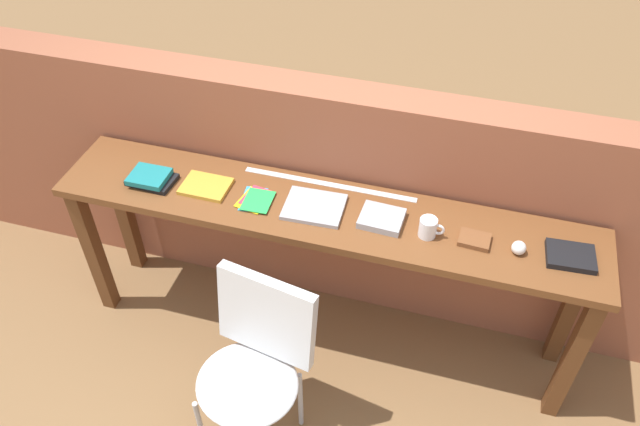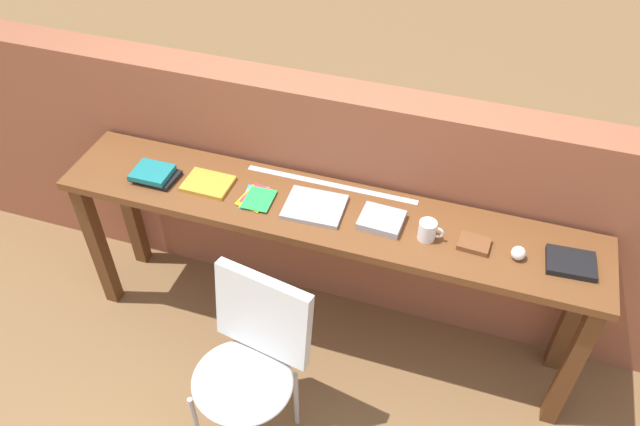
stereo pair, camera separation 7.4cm
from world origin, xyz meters
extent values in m
plane|color=brown|center=(0.00, 0.00, 0.00)|extent=(40.00, 40.00, 0.00)
cube|color=#935138|center=(0.00, 0.64, 0.65)|extent=(6.00, 0.20, 1.30)
cube|color=brown|center=(0.00, 0.30, 0.86)|extent=(2.50, 0.44, 0.04)
cube|color=#5B341A|center=(-1.19, 0.14, 0.42)|extent=(0.07, 0.07, 0.84)
cube|color=#5B341A|center=(1.19, 0.14, 0.42)|extent=(0.07, 0.07, 0.84)
cube|color=#5B341A|center=(-1.19, 0.46, 0.42)|extent=(0.07, 0.07, 0.84)
cube|color=#5B341A|center=(1.19, 0.46, 0.42)|extent=(0.07, 0.07, 0.84)
ellipsoid|color=silver|center=(-0.14, -0.39, 0.45)|extent=(0.51, 0.49, 0.08)
cube|color=silver|center=(-0.10, -0.20, 0.69)|extent=(0.45, 0.18, 0.40)
cylinder|color=#B2B2B7|center=(-0.33, -0.51, 0.21)|extent=(0.02, 0.02, 0.41)
cylinder|color=#B2B2B7|center=(-0.27, -0.20, 0.21)|extent=(0.02, 0.02, 0.41)
cylinder|color=#B2B2B7|center=(0.05, -0.26, 0.21)|extent=(0.02, 0.02, 0.41)
cube|color=black|center=(-0.82, 0.26, 0.89)|extent=(0.22, 0.16, 0.02)
cube|color=#19757A|center=(-0.83, 0.25, 0.92)|extent=(0.18, 0.15, 0.03)
cube|color=gold|center=(-0.56, 0.29, 0.89)|extent=(0.22, 0.17, 0.02)
cube|color=#3399D8|center=(-0.32, 0.27, 0.88)|extent=(0.12, 0.18, 0.00)
cube|color=yellow|center=(-0.32, 0.27, 0.88)|extent=(0.15, 0.17, 0.00)
cube|color=#E5334C|center=(-0.31, 0.28, 0.89)|extent=(0.13, 0.16, 0.00)
cube|color=green|center=(-0.30, 0.26, 0.89)|extent=(0.13, 0.16, 0.00)
cube|color=#9E9EA3|center=(-0.04, 0.29, 0.89)|extent=(0.27, 0.23, 0.02)
cube|color=#9E9EA3|center=(0.27, 0.29, 0.90)|extent=(0.19, 0.17, 0.03)
cylinder|color=white|center=(0.47, 0.26, 0.93)|extent=(0.08, 0.08, 0.09)
torus|color=white|center=(0.52, 0.26, 0.93)|extent=(0.06, 0.01, 0.06)
cube|color=brown|center=(0.67, 0.28, 0.89)|extent=(0.14, 0.11, 0.02)
sphere|color=silver|center=(0.85, 0.26, 0.91)|extent=(0.06, 0.06, 0.06)
cube|color=black|center=(1.06, 0.29, 0.89)|extent=(0.21, 0.17, 0.03)
cube|color=silver|center=(-0.02, 0.47, 0.88)|extent=(0.83, 0.03, 0.00)
camera|label=1|loc=(0.55, -1.68, 2.77)|focal=35.00mm
camera|label=2|loc=(0.62, -1.66, 2.77)|focal=35.00mm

